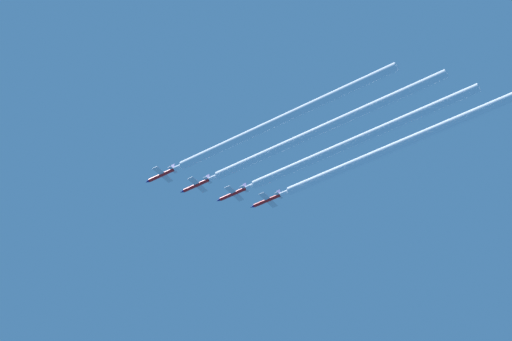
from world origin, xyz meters
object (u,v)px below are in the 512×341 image
jet_lead (161,175)px  jet_fourth_echelon (266,201)px  jet_third_echelon (232,194)px  jet_second_echelon (196,186)px

jet_lead → jet_fourth_echelon: (28.22, -24.98, -3.40)m
jet_fourth_echelon → jet_lead: bearing=138.5°
jet_third_echelon → jet_fourth_echelon: 12.19m
jet_second_echelon → jet_third_echelon: jet_second_echelon is taller
jet_second_echelon → jet_third_echelon: 13.10m
jet_second_echelon → jet_lead: bearing=142.5°
jet_second_echelon → jet_fourth_echelon: 25.28m
jet_second_echelon → jet_fourth_echelon: bearing=-43.5°
jet_lead → jet_third_echelon: (19.40, -16.59, -2.69)m
jet_lead → jet_fourth_echelon: size_ratio=1.00×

